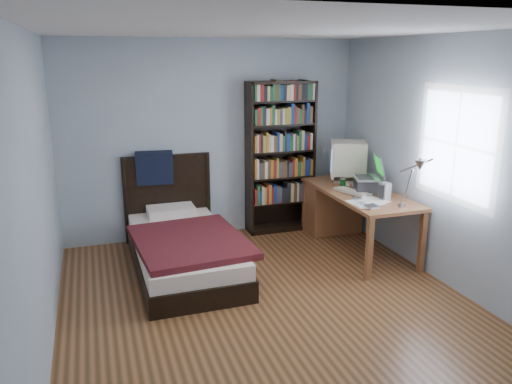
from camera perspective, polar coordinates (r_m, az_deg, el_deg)
room at (r=4.45m, az=1.73°, el=1.88°), size 4.20×4.24×2.50m
desk at (r=6.55m, az=9.42°, el=-1.45°), size 0.75×1.74×0.73m
crt_monitor at (r=6.44m, az=10.30°, el=3.78°), size 0.61×0.56×0.52m
laptop at (r=6.01m, az=12.57°, el=1.10°), size 0.45×0.43×0.44m
desk_lamp at (r=5.05m, az=17.98°, el=2.43°), size 0.23×0.52×0.61m
keyboard at (r=5.95m, az=10.97°, el=0.03°), size 0.31×0.49×0.04m
speaker at (r=5.75m, az=14.54°, el=0.09°), size 0.12×0.12×0.19m
soda_can at (r=6.13m, az=9.90°, el=0.94°), size 0.06×0.06×0.11m
mouse at (r=6.25m, az=10.35°, el=0.80°), size 0.06×0.10×0.03m
phone_silver at (r=5.68m, az=11.45°, el=-0.78°), size 0.08×0.12×0.02m
phone_grey at (r=5.52m, az=12.09°, el=-1.28°), size 0.07×0.11×0.02m
external_drive at (r=5.42m, az=13.11°, el=-1.65°), size 0.14×0.14×0.03m
bookshelf at (r=6.57m, az=2.80°, el=3.95°), size 0.89×0.30×1.98m
bed at (r=5.64m, az=-8.45°, el=-5.97°), size 1.20×2.12×1.16m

